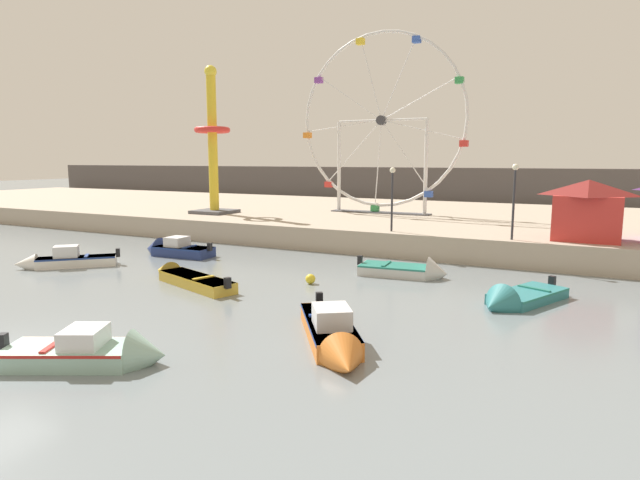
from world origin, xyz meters
TOP-DOWN VIEW (x-y plane):
  - quay_promenade at (0.00, 31.23)m, footprint 110.00×24.29m
  - distant_town_skyline at (0.00, 58.28)m, footprint 140.00×3.00m
  - motorboat_mustard_yellow at (-1.26, 9.25)m, footprint 5.88×2.96m
  - motorboat_seafoam at (3.11, 0.85)m, footprint 4.40×3.19m
  - motorboat_teal_painted at (12.20, 12.12)m, footprint 3.13×4.60m
  - motorboat_white_red_stripe at (-9.20, 9.13)m, footprint 4.16×4.09m
  - motorboat_orange_hull at (8.13, 4.90)m, footprint 4.17×5.22m
  - motorboat_pale_grey at (7.23, 15.13)m, footprint 4.33×1.95m
  - motorboat_navy_blue at (-6.56, 14.29)m, footprint 4.54×1.70m
  - ferris_wheel_white_frame at (0.15, 29.55)m, footprint 12.97×1.20m
  - drop_tower_yellow_tower at (-10.99, 23.72)m, footprint 2.80×2.80m
  - carnival_booth_red_striped at (14.32, 21.34)m, footprint 3.43×2.77m
  - promenade_lamp_near at (4.48, 20.02)m, footprint 0.32×0.32m
  - promenade_lamp_far at (11.01, 19.77)m, footprint 0.32×0.32m
  - mooring_buoy_orange at (3.73, 11.69)m, footprint 0.44×0.44m

SIDE VIEW (x-z plane):
  - motorboat_teal_painted at x=12.20m, z-range -0.52..0.96m
  - mooring_buoy_orange at x=3.73m, z-range 0.00..0.44m
  - motorboat_mustard_yellow at x=-1.26m, z-range -0.30..0.81m
  - motorboat_pale_grey at x=7.23m, z-range -0.48..1.01m
  - motorboat_seafoam at x=3.11m, z-range -0.39..1.06m
  - motorboat_white_red_stripe at x=-9.20m, z-range -0.33..1.03m
  - motorboat_navy_blue at x=-6.56m, z-range -0.40..1.11m
  - motorboat_orange_hull at x=8.13m, z-range -0.38..1.10m
  - quay_promenade at x=0.00m, z-range 0.00..1.38m
  - distant_town_skyline at x=0.00m, z-range 0.00..4.40m
  - carnival_booth_red_striped at x=14.32m, z-range 1.45..4.49m
  - promenade_lamp_near at x=4.48m, z-range 1.96..5.57m
  - promenade_lamp_far at x=11.01m, z-range 1.98..5.81m
  - drop_tower_yellow_tower at x=-10.99m, z-range 0.84..11.68m
  - ferris_wheel_white_frame at x=0.15m, z-range 1.41..14.74m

